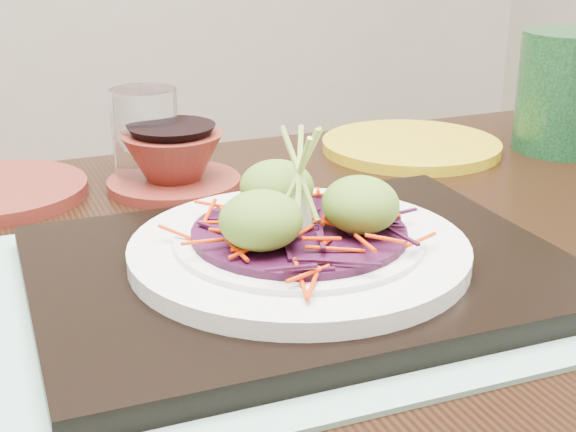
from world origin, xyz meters
name	(u,v)px	position (x,y,z in m)	size (l,w,h in m)	color
dining_table	(275,358)	(0.10, -0.05, 0.59)	(1.10, 0.75, 0.68)	black
placemat	(299,282)	(0.10, -0.10, 0.68)	(0.45, 0.35, 0.00)	#83AA94
serving_tray	(299,269)	(0.10, -0.10, 0.69)	(0.39, 0.29, 0.02)	black
white_plate	(299,248)	(0.10, -0.10, 0.71)	(0.25, 0.25, 0.02)	silver
cabbage_bed	(299,232)	(0.10, -0.10, 0.72)	(0.16, 0.16, 0.01)	#380B25
carrot_julienne	(299,222)	(0.10, -0.10, 0.73)	(0.20, 0.20, 0.01)	red
guacamole_scoops	(300,204)	(0.10, -0.10, 0.75)	(0.14, 0.12, 0.04)	#557A24
scallion_garnish	(299,178)	(0.10, -0.10, 0.77)	(0.06, 0.06, 0.09)	#9EC54E
water_glass	(145,136)	(0.06, 0.20, 0.73)	(0.07, 0.07, 0.10)	white
terracotta_bowl_set	(173,164)	(0.08, 0.16, 0.71)	(0.17, 0.17, 0.06)	maroon
yellow_plate	(411,146)	(0.37, 0.18, 0.69)	(0.21, 0.21, 0.01)	gold
green_jar	(569,92)	(0.55, 0.11, 0.75)	(0.12, 0.12, 0.14)	#1C4E28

